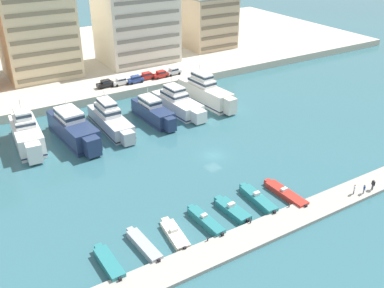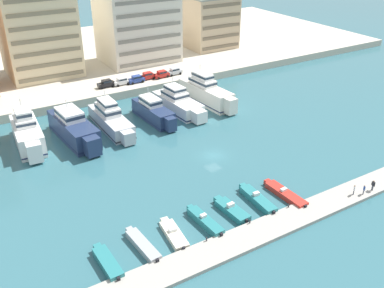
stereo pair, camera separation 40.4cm
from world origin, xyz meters
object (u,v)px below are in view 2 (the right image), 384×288
object	(u,v)px
car_white_left	(122,81)
pedestrian_far_side	(354,189)
yacht_ivory_center_right	(206,92)
pedestrian_near_edge	(373,184)
motorboat_red_mid_right	(285,194)
motorboat_teal_center_right	(257,199)
yacht_navy_center_left	(153,112)
pedestrian_mid_deck	(364,189)
motorboat_cream_mid_left	(174,234)
car_red_center_left	(147,76)
car_red_center	(162,74)
yacht_white_far_left	(27,133)
motorboat_grey_left	(143,245)
car_black_far_left	(106,83)
car_silver_center_right	(174,71)
yacht_silver_mid_left	(111,119)
yacht_white_center	(178,103)
motorboat_teal_center_left	(205,221)
yacht_navy_left	(74,128)
motorboat_teal_far_left	(107,263)
motorboat_teal_center	(231,210)
car_blue_mid_left	(136,79)

from	to	relation	value
car_white_left	pedestrian_far_side	size ratio (longest dim) A/B	2.51
yacht_ivory_center_right	pedestrian_near_edge	size ratio (longest dim) A/B	10.69
motorboat_red_mid_right	motorboat_teal_center_right	bearing A→B (deg)	167.29
yacht_navy_center_left	pedestrian_mid_deck	size ratio (longest dim) A/B	9.42
motorboat_cream_mid_left	car_red_center_left	size ratio (longest dim) A/B	1.71
car_red_center	pedestrian_near_edge	xyz separation A→B (m)	(5.39, -60.23, -1.34)
car_red_center_left	pedestrian_near_edge	distance (m)	61.58
yacht_white_far_left	motorboat_grey_left	world-z (taller)	yacht_white_far_left
yacht_white_far_left	car_black_far_left	distance (m)	28.08
pedestrian_mid_deck	car_silver_center_right	bearing A→B (deg)	89.52
yacht_silver_mid_left	yacht_white_center	xyz separation A→B (m)	(15.97, 0.67, -0.08)
motorboat_teal_center_left	car_silver_center_right	bearing A→B (deg)	65.13
yacht_navy_left	motorboat_red_mid_right	world-z (taller)	yacht_navy_left
pedestrian_near_edge	yacht_navy_left	bearing A→B (deg)	129.12
pedestrian_far_side	motorboat_grey_left	bearing A→B (deg)	169.13
yacht_navy_left	car_white_left	bearing A→B (deg)	46.80
motorboat_teal_center_right	yacht_navy_center_left	bearing A→B (deg)	90.22
motorboat_teal_far_left	car_silver_center_right	world-z (taller)	car_silver_center_right
motorboat_teal_center_left	car_white_left	xyz separation A→B (m)	(10.22, 53.62, 2.35)
motorboat_teal_far_left	pedestrian_mid_deck	distance (m)	39.46
car_black_far_left	pedestrian_far_side	distance (m)	62.48
yacht_silver_mid_left	car_white_left	xyz separation A→B (m)	(9.87, 17.79, 0.84)
yacht_white_far_left	pedestrian_far_side	size ratio (longest dim) A/B	9.79
motorboat_teal_far_left	car_silver_center_right	size ratio (longest dim) A/B	1.69
yacht_navy_center_left	motorboat_grey_left	bearing A→B (deg)	-118.59
car_red_center	yacht_navy_left	bearing A→B (deg)	-146.88
car_black_far_left	yacht_navy_center_left	bearing A→B (deg)	-81.17
motorboat_teal_center	motorboat_cream_mid_left	bearing A→B (deg)	-178.49
yacht_navy_center_left	motorboat_red_mid_right	world-z (taller)	yacht_navy_center_left
motorboat_teal_center_left	pedestrian_far_side	xyz separation A→B (m)	(22.99, -6.17, 0.95)
yacht_ivory_center_right	car_red_center	world-z (taller)	yacht_ivory_center_right
motorboat_grey_left	car_blue_mid_left	xyz separation A→B (m)	(23.44, 53.13, 2.44)
yacht_navy_left	motorboat_teal_center_left	world-z (taller)	yacht_navy_left
yacht_navy_left	motorboat_teal_center_right	bearing A→B (deg)	-63.61
pedestrian_far_side	car_red_center	bearing A→B (deg)	91.91
yacht_silver_mid_left	yacht_navy_center_left	bearing A→B (deg)	-5.99
car_black_far_left	car_white_left	xyz separation A→B (m)	(3.74, -0.46, 0.00)
yacht_white_far_left	motorboat_teal_center_right	size ratio (longest dim) A/B	1.93
yacht_navy_center_left	car_black_far_left	bearing A→B (deg)	98.83
motorboat_teal_center	pedestrian_near_edge	size ratio (longest dim) A/B	4.04
yacht_navy_center_left	car_white_left	xyz separation A→B (m)	(0.76, 18.74, 0.94)
yacht_white_far_left	motorboat_red_mid_right	bearing A→B (deg)	-51.45
car_black_far_left	motorboat_cream_mid_left	bearing A→B (deg)	-101.96
yacht_white_far_left	car_red_center_left	world-z (taller)	yacht_white_far_left
motorboat_grey_left	car_silver_center_right	bearing A→B (deg)	57.31
yacht_ivory_center_right	pedestrian_near_edge	xyz separation A→B (m)	(2.19, -44.29, -0.99)
yacht_navy_center_left	pedestrian_far_side	distance (m)	43.22
yacht_navy_left	yacht_white_far_left	bearing A→B (deg)	166.22
motorboat_grey_left	motorboat_teal_center_left	bearing A→B (deg)	-0.45
yacht_silver_mid_left	pedestrian_mid_deck	world-z (taller)	yacht_silver_mid_left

